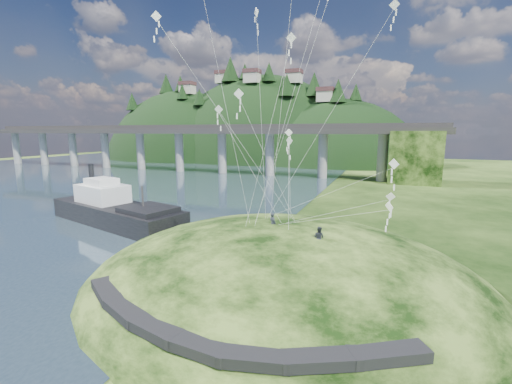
% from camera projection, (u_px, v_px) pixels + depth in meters
% --- Properties ---
extents(ground, '(320.00, 320.00, 0.00)m').
position_uv_depth(ground, '(191.00, 276.00, 30.81)').
color(ground, black).
rests_on(ground, ground).
extents(water, '(240.00, 240.00, 0.00)m').
position_uv_depth(water, '(3.00, 185.00, 83.96)').
color(water, '#304758').
rests_on(water, ground).
extents(grass_hill, '(36.00, 32.00, 13.00)m').
position_uv_depth(grass_hill, '(282.00, 297.00, 30.07)').
color(grass_hill, black).
rests_on(grass_hill, ground).
extents(footpath, '(22.29, 5.84, 0.83)m').
position_uv_depth(footpath, '(211.00, 330.00, 18.85)').
color(footpath, black).
rests_on(footpath, ground).
extents(bridge, '(160.00, 11.00, 15.00)m').
position_uv_depth(bridge, '(239.00, 142.00, 102.86)').
color(bridge, '#2D2B2B').
rests_on(bridge, ground).
extents(far_ridge, '(153.00, 70.00, 94.50)m').
position_uv_depth(far_ridge, '(251.00, 176.00, 159.79)').
color(far_ridge, black).
rests_on(far_ridge, ground).
extents(work_barge, '(24.19, 12.24, 8.17)m').
position_uv_depth(work_barge, '(114.00, 209.00, 48.30)').
color(work_barge, black).
rests_on(work_barge, ground).
extents(wooden_dock, '(14.76, 4.16, 1.04)m').
position_uv_depth(wooden_dock, '(200.00, 240.00, 39.61)').
color(wooden_dock, '#3A2418').
rests_on(wooden_dock, ground).
extents(kite_flyers, '(5.36, 2.94, 2.07)m').
position_uv_depth(kite_flyers, '(300.00, 221.00, 27.42)').
color(kite_flyers, '#262A33').
rests_on(kite_flyers, ground).
extents(kite_swarm, '(17.21, 14.46, 21.37)m').
position_uv_depth(kite_swarm, '(306.00, 76.00, 27.62)').
color(kite_swarm, white).
rests_on(kite_swarm, ground).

